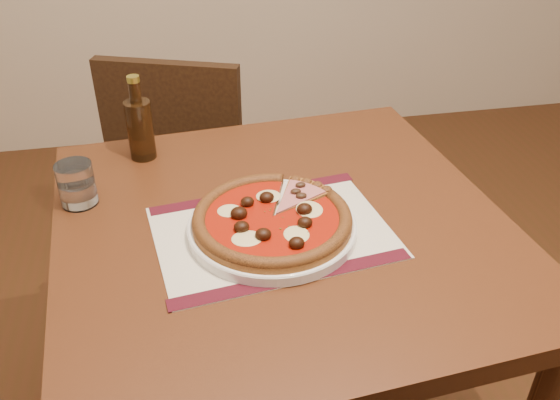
# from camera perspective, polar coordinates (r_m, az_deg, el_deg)

# --- Properties ---
(table) EXTENTS (0.87, 0.87, 0.75)m
(table) POSITION_cam_1_polar(r_m,az_deg,el_deg) (1.13, 0.20, -6.12)
(table) COLOR #592C15
(table) RESTS_ON ground
(chair_far) EXTENTS (0.51, 0.51, 0.83)m
(chair_far) POSITION_cam_1_polar(r_m,az_deg,el_deg) (1.82, -8.94, 3.46)
(chair_far) COLOR black
(chair_far) RESTS_ON ground
(placemat) EXTENTS (0.44, 0.34, 0.00)m
(placemat) POSITION_cam_1_polar(r_m,az_deg,el_deg) (1.04, -0.75, -3.10)
(placemat) COLOR silver
(placemat) RESTS_ON table
(plate) EXTENTS (0.29, 0.29, 0.02)m
(plate) POSITION_cam_1_polar(r_m,az_deg,el_deg) (1.03, -0.75, -2.65)
(plate) COLOR white
(plate) RESTS_ON placemat
(pizza) EXTENTS (0.28, 0.28, 0.04)m
(pizza) POSITION_cam_1_polar(r_m,az_deg,el_deg) (1.02, -0.77, -1.76)
(pizza) COLOR #A16527
(pizza) RESTS_ON plate
(ham_slice) EXTENTS (0.12, 0.12, 0.02)m
(ham_slice) POSITION_cam_1_polar(r_m,az_deg,el_deg) (1.09, 2.09, 0.56)
(ham_slice) COLOR #A16527
(ham_slice) RESTS_ON plate
(water_glass) EXTENTS (0.08, 0.08, 0.08)m
(water_glass) POSITION_cam_1_polar(r_m,az_deg,el_deg) (1.16, -18.99, 1.44)
(water_glass) COLOR white
(water_glass) RESTS_ON table
(bottle) EXTENTS (0.05, 0.05, 0.18)m
(bottle) POSITION_cam_1_polar(r_m,az_deg,el_deg) (1.27, -13.34, 6.88)
(bottle) COLOR #37200D
(bottle) RESTS_ON table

